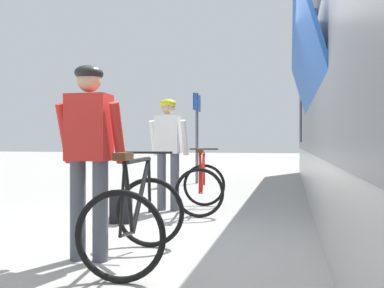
% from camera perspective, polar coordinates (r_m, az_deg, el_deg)
% --- Properties ---
extents(ground_plane, '(80.00, 80.00, 0.00)m').
position_cam_1_polar(ground_plane, '(3.79, -0.23, -16.11)').
color(ground_plane, '#A09E99').
extents(cyclist_near_in_red, '(0.62, 0.33, 1.76)m').
position_cam_1_polar(cyclist_near_in_red, '(3.60, -14.97, 0.04)').
color(cyclist_near_in_red, '#4C515B').
rests_on(cyclist_near_in_red, ground).
extents(cyclist_far_in_white, '(0.61, 0.31, 1.76)m').
position_cam_1_polar(cyclist_far_in_white, '(6.11, -3.54, 0.05)').
color(cyclist_far_in_white, '#4C515B').
rests_on(cyclist_far_in_white, ground).
extents(bicycle_near_black, '(0.85, 1.16, 0.99)m').
position_cam_1_polar(bicycle_near_black, '(3.50, -8.16, -10.70)').
color(bicycle_near_black, black).
rests_on(bicycle_near_black, ground).
extents(bicycle_far_red, '(0.86, 1.16, 0.99)m').
position_cam_1_polar(bicycle_far_red, '(6.01, 1.48, -6.18)').
color(bicycle_far_red, black).
rests_on(bicycle_far_red, ground).
extents(backpack_on_platform, '(0.32, 0.25, 0.40)m').
position_cam_1_polar(backpack_on_platform, '(5.28, -10.45, -9.26)').
color(backpack_on_platform, black).
rests_on(backpack_on_platform, ground).
extents(platform_sign_post, '(0.08, 0.70, 2.40)m').
position_cam_1_polar(platform_sign_post, '(10.25, 0.73, 3.23)').
color(platform_sign_post, '#595B60').
rests_on(platform_sign_post, ground).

